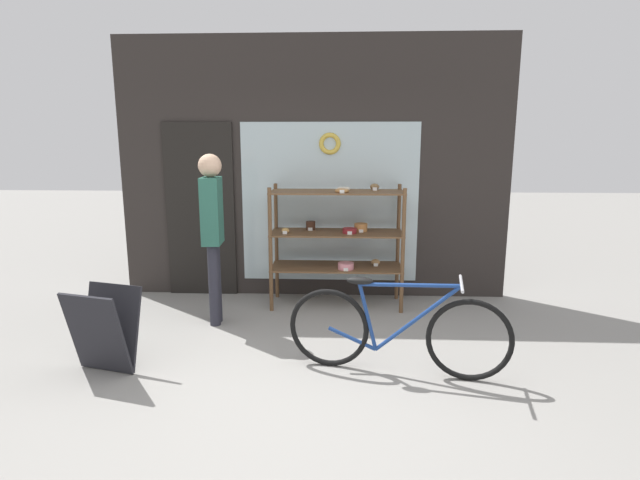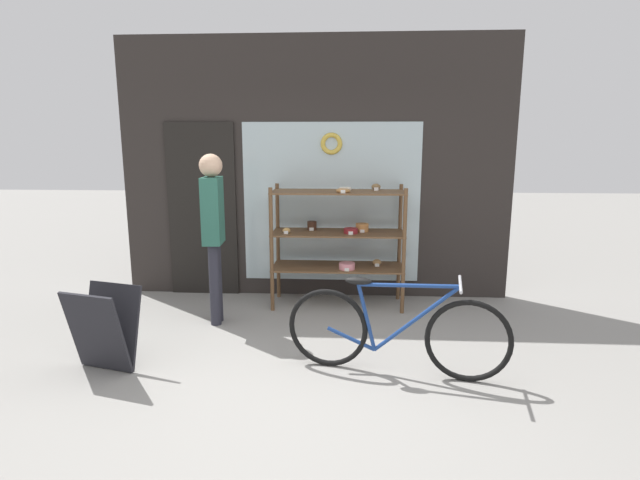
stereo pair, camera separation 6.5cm
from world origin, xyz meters
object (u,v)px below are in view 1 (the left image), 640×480
Objects in this scene: bicycle at (396,331)px; sandwich_board at (104,330)px; display_case at (338,233)px; pedestrian at (212,225)px.

bicycle is 2.57× the size of sandwich_board.
bicycle is (0.49, -1.72, -0.48)m from display_case.
pedestrian reaches higher than display_case.
bicycle is at bearing -125.19° from pedestrian.
pedestrian is at bearing 159.72° from bicycle.
sandwich_board is at bearing -167.47° from bicycle.
bicycle is at bearing 16.52° from sandwich_board.
pedestrian reaches higher than bicycle.
pedestrian is at bearing 75.54° from sandwich_board.
display_case is 2.14× the size of sandwich_board.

